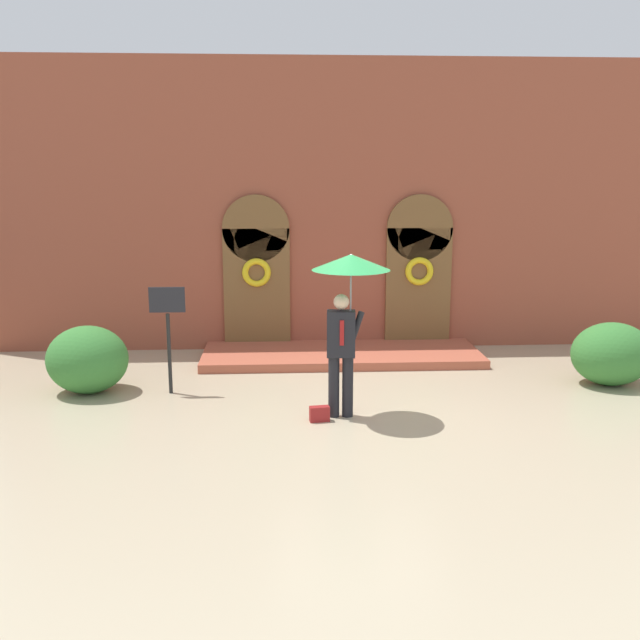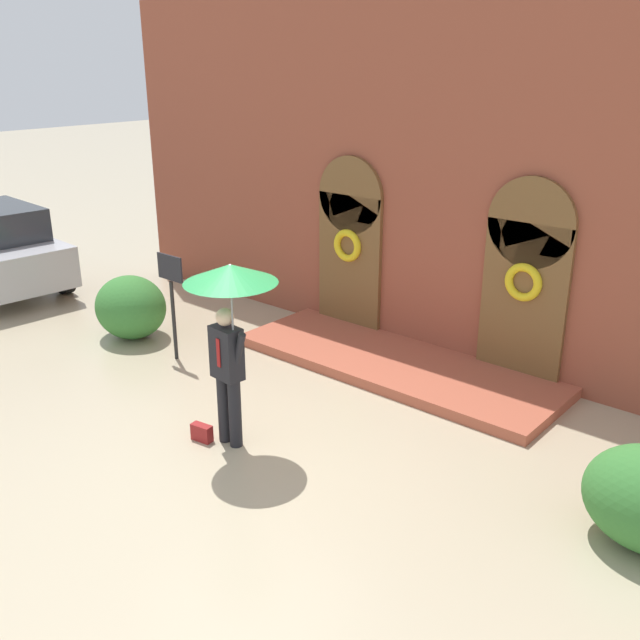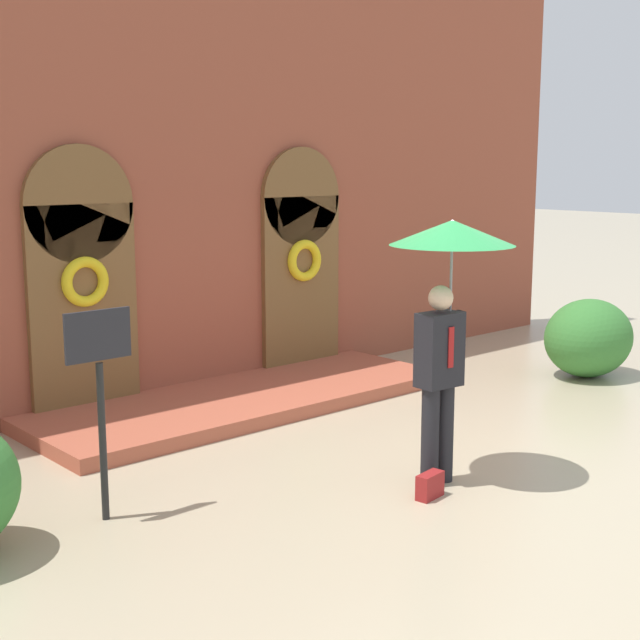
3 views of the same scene
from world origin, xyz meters
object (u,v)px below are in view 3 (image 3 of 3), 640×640
(person_with_umbrella, at_px, (449,272))
(shrub_right, at_px, (589,338))
(sign_post, at_px, (100,380))
(handbag, at_px, (430,486))

(person_with_umbrella, relative_size, shrub_right, 1.77)
(person_with_umbrella, bearing_deg, sign_post, 155.42)
(person_with_umbrella, xyz_separation_m, sign_post, (-2.72, 1.25, -0.75))
(handbag, bearing_deg, shrub_right, 8.68)
(person_with_umbrella, bearing_deg, handbag, -154.35)
(shrub_right, bearing_deg, person_with_umbrella, -163.71)
(person_with_umbrella, relative_size, handbag, 8.44)
(handbag, distance_m, sign_post, 2.92)
(person_with_umbrella, height_order, sign_post, person_with_umbrella)
(handbag, bearing_deg, person_with_umbrella, 17.21)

